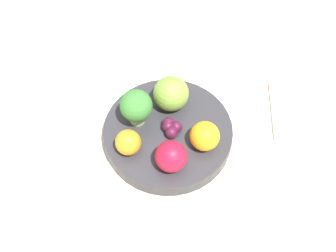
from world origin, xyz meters
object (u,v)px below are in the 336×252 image
at_px(orange_front, 128,142).
at_px(grape_cluster, 171,128).
at_px(broccoli, 136,107).
at_px(apple_green, 174,94).
at_px(bowl, 168,134).
at_px(orange_back, 205,136).
at_px(apple_red, 171,156).
at_px(napkin, 321,112).

distance_m(orange_front, grape_cluster, 0.07).
height_order(broccoli, apple_green, broccoli).
xyz_separation_m(bowl, orange_back, (-0.02, -0.06, 0.03)).
distance_m(apple_red, apple_green, 0.11).
bearing_deg(bowl, napkin, -73.26).
xyz_separation_m(apple_red, grape_cluster, (0.06, 0.01, -0.01)).
distance_m(broccoli, apple_green, 0.06).
xyz_separation_m(orange_front, napkin, (0.11, -0.29, -0.04)).
distance_m(bowl, orange_front, 0.07).
distance_m(apple_green, orange_back, 0.09).
bearing_deg(apple_green, bowl, 175.03).
height_order(bowl, grape_cluster, grape_cluster).
bearing_deg(apple_green, napkin, -84.12).
distance_m(orange_back, grape_cluster, 0.06).
height_order(apple_red, grape_cluster, apple_red).
bearing_deg(apple_red, orange_back, -49.35).
bearing_deg(apple_red, napkin, -60.30).
bearing_deg(bowl, apple_red, -170.30).
xyz_separation_m(bowl, apple_green, (0.05, -0.00, 0.04)).
relative_size(bowl, apple_red, 4.27).
relative_size(broccoli, napkin, 0.38).
height_order(apple_green, napkin, apple_green).
xyz_separation_m(bowl, broccoli, (0.01, 0.05, 0.05)).
xyz_separation_m(apple_green, orange_front, (-0.09, 0.06, -0.01)).
bearing_deg(orange_front, bowl, -53.61).
height_order(orange_back, napkin, orange_back).
bearing_deg(bowl, orange_back, -110.19).
relative_size(apple_green, napkin, 0.33).
distance_m(bowl, broccoli, 0.07).
bearing_deg(orange_back, orange_front, 100.05).
distance_m(apple_green, orange_front, 0.11).
bearing_deg(orange_back, bowl, 69.81).
bearing_deg(orange_back, grape_cluster, 71.60).
bearing_deg(grape_cluster, bowl, 52.21).
distance_m(bowl, apple_red, 0.07).
bearing_deg(bowl, broccoli, 75.75).
xyz_separation_m(broccoli, orange_back, (-0.03, -0.10, -0.01)).
relative_size(apple_red, napkin, 0.28).
relative_size(broccoli, apple_green, 1.14).
bearing_deg(napkin, apple_red, 119.70).
relative_size(broccoli, orange_back, 1.43).
bearing_deg(grape_cluster, broccoli, 73.44).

